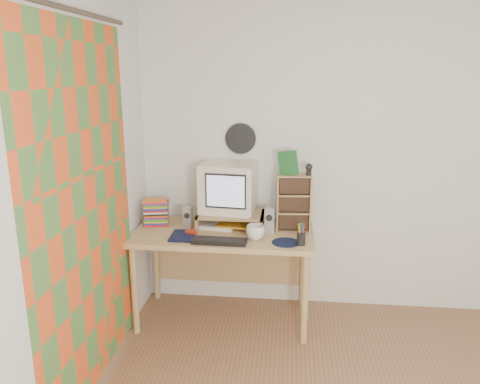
% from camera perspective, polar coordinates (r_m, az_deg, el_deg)
% --- Properties ---
extents(back_wall, '(3.50, 0.00, 3.50)m').
position_cam_1_polar(back_wall, '(3.89, 13.88, 3.55)').
color(back_wall, white).
rests_on(back_wall, floor).
extents(left_wall, '(0.00, 3.50, 3.50)m').
position_cam_1_polar(left_wall, '(2.48, -23.70, -3.51)').
color(left_wall, white).
rests_on(left_wall, floor).
extents(curtain, '(0.00, 2.20, 2.20)m').
position_cam_1_polar(curtain, '(2.90, -18.20, -2.55)').
color(curtain, '#EC5621').
rests_on(curtain, left_wall).
extents(wall_disc, '(0.25, 0.02, 0.25)m').
position_cam_1_polar(wall_disc, '(3.83, 0.07, 6.53)').
color(wall_disc, black).
rests_on(wall_disc, back_wall).
extents(desk, '(1.40, 0.70, 0.75)m').
position_cam_1_polar(desk, '(3.77, -1.92, -6.44)').
color(desk, tan).
rests_on(desk, floor).
extents(monitor_riser, '(0.52, 0.30, 0.12)m').
position_cam_1_polar(monitor_riser, '(3.72, -1.11, -2.98)').
color(monitor_riser, tan).
rests_on(monitor_riser, desk).
extents(crt_monitor, '(0.45, 0.45, 0.39)m').
position_cam_1_polar(crt_monitor, '(3.71, -1.44, 0.52)').
color(crt_monitor, white).
rests_on(crt_monitor, monitor_riser).
extents(speaker_left, '(0.07, 0.07, 0.18)m').
position_cam_1_polar(speaker_left, '(3.73, -6.36, -3.11)').
color(speaker_left, '#A2A2A6').
rests_on(speaker_left, desk).
extents(speaker_right, '(0.07, 0.07, 0.20)m').
position_cam_1_polar(speaker_right, '(3.62, 3.60, -3.42)').
color(speaker_right, '#A2A2A6').
rests_on(speaker_right, desk).
extents(keyboard, '(0.40, 0.14, 0.03)m').
position_cam_1_polar(keyboard, '(3.43, -2.52, -6.01)').
color(keyboard, black).
rests_on(keyboard, desk).
extents(dvd_stack, '(0.22, 0.17, 0.27)m').
position_cam_1_polar(dvd_stack, '(3.85, -10.19, -1.97)').
color(dvd_stack, brown).
rests_on(dvd_stack, desk).
extents(cd_rack, '(0.28, 0.16, 0.44)m').
position_cam_1_polar(cd_rack, '(3.68, 6.52, -1.22)').
color(cd_rack, tan).
rests_on(cd_rack, desk).
extents(mug, '(0.17, 0.17, 0.11)m').
position_cam_1_polar(mug, '(3.48, 1.89, -4.95)').
color(mug, white).
rests_on(mug, desk).
extents(diary, '(0.22, 0.17, 0.04)m').
position_cam_1_polar(diary, '(3.58, -8.40, -5.08)').
color(diary, black).
rests_on(diary, desk).
extents(mousepad, '(0.24, 0.24, 0.00)m').
position_cam_1_polar(mousepad, '(3.44, 5.63, -6.15)').
color(mousepad, black).
rests_on(mousepad, desk).
extents(pen_cup, '(0.07, 0.07, 0.13)m').
position_cam_1_polar(pen_cup, '(3.40, 7.47, -5.41)').
color(pen_cup, black).
rests_on(pen_cup, desk).
extents(papers, '(0.30, 0.23, 0.04)m').
position_cam_1_polar(papers, '(3.75, -1.98, -4.06)').
color(papers, white).
rests_on(papers, desk).
extents(red_box, '(0.09, 0.07, 0.04)m').
position_cam_1_polar(red_box, '(3.59, -6.00, -4.96)').
color(red_box, '#AE2E12').
rests_on(red_box, desk).
extents(game_box, '(0.15, 0.06, 0.18)m').
position_cam_1_polar(game_box, '(3.59, 5.89, 3.56)').
color(game_box, '#1B5F27').
rests_on(game_box, cd_rack).
extents(webcam, '(0.06, 0.06, 0.09)m').
position_cam_1_polar(webcam, '(3.60, 8.40, 2.75)').
color(webcam, black).
rests_on(webcam, cd_rack).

